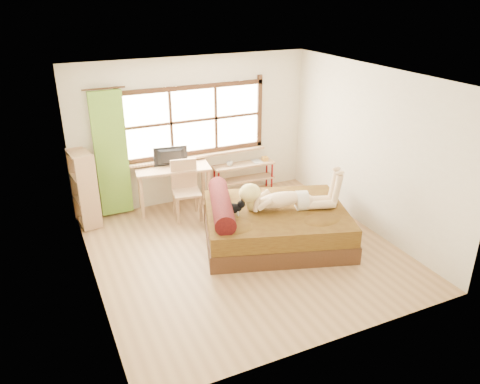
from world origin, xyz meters
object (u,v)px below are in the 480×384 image
bed (272,223)px  woman (287,189)px  pipe_shelf (244,172)px  desk (173,173)px  chair (185,186)px  kitten (232,207)px  bookshelf (84,189)px

bed → woman: size_ratio=1.71×
pipe_shelf → desk: bearing=-173.1°
chair → desk: bearing=116.1°
woman → desk: 2.28m
kitten → pipe_shelf: 2.15m
chair → pipe_shelf: size_ratio=0.83×
chair → bookshelf: (-1.66, 0.39, 0.09)m
bed → desk: bed is taller
woman → pipe_shelf: 2.05m
bed → chair: 1.76m
bed → bookshelf: size_ratio=2.04×
woman → bookshelf: bearing=163.8°
pipe_shelf → bookshelf: (-3.03, -0.09, 0.22)m
woman → bookshelf: bookshelf is taller
pipe_shelf → kitten: bearing=-117.8°
woman → kitten: 0.91m
woman → bookshelf: (-2.83, 1.91, -0.23)m
kitten → chair: (-0.30, 1.37, -0.12)m
bed → kitten: (-0.67, 0.08, 0.39)m
woman → desk: size_ratio=1.13×
kitten → bookshelf: size_ratio=0.26×
desk → woman: bearing=-47.2°
kitten → chair: 1.41m
bed → bookshelf: (-2.62, 1.84, 0.37)m
chair → woman: bearing=-44.0°
desk → bookshelf: size_ratio=1.06×
pipe_shelf → bookshelf: bearing=-176.0°
bed → chair: (-0.97, 1.45, 0.27)m
bed → desk: 2.15m
desk → bed: bearing=-50.7°
bed → pipe_shelf: 1.98m
kitten → pipe_shelf: bearing=77.7°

